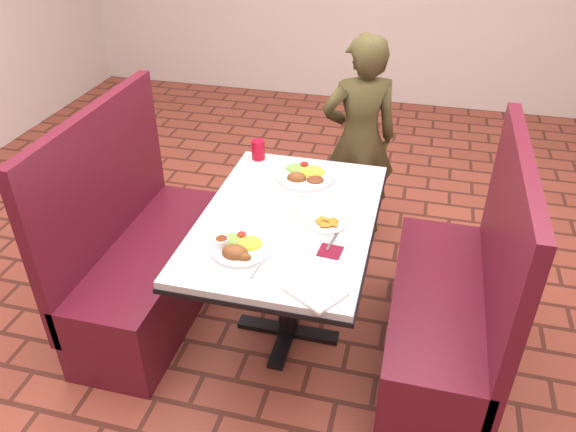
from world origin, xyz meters
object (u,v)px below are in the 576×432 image
(booth_bench_left, at_px, (145,261))
(far_dinner_plate, at_px, (306,173))
(plantain_plate, at_px, (327,223))
(red_tumbler, at_px, (258,150))
(diner_person, at_px, (359,140))
(dining_table, at_px, (288,233))
(booth_bench_right, at_px, (449,311))
(near_dinner_plate, at_px, (240,245))

(booth_bench_left, height_order, far_dinner_plate, booth_bench_left)
(plantain_plate, distance_m, red_tumbler, 0.75)
(far_dinner_plate, bearing_deg, diner_person, 74.86)
(dining_table, xyz_separation_m, plantain_plate, (0.19, -0.03, 0.11))
(dining_table, bearing_deg, diner_person, 80.22)
(dining_table, distance_m, red_tumbler, 0.63)
(booth_bench_left, height_order, booth_bench_right, same)
(far_dinner_plate, xyz_separation_m, plantain_plate, (0.20, -0.41, -0.02))
(dining_table, distance_m, plantain_plate, 0.22)
(booth_bench_left, bearing_deg, booth_bench_right, 0.00)
(booth_bench_right, height_order, diner_person, diner_person)
(booth_bench_right, xyz_separation_m, near_dinner_plate, (-0.93, -0.31, 0.45))
(dining_table, height_order, booth_bench_right, booth_bench_right)
(booth_bench_left, xyz_separation_m, plantain_plate, (0.99, -0.03, 0.43))
(booth_bench_right, relative_size, far_dinner_plate, 3.97)
(plantain_plate, xyz_separation_m, red_tumbler, (-0.50, 0.56, 0.04))
(booth_bench_left, bearing_deg, near_dinner_plate, -25.31)
(dining_table, xyz_separation_m, booth_bench_left, (-0.80, 0.00, -0.32))
(diner_person, bearing_deg, booth_bench_right, 97.71)
(diner_person, xyz_separation_m, red_tumbler, (-0.49, -0.55, 0.14))
(booth_bench_left, bearing_deg, far_dinner_plate, 25.70)
(near_dinner_plate, height_order, red_tumbler, red_tumbler)
(far_dinner_plate, distance_m, plantain_plate, 0.46)
(far_dinner_plate, height_order, red_tumbler, red_tumbler)
(far_dinner_plate, bearing_deg, plantain_plate, -64.74)
(dining_table, xyz_separation_m, near_dinner_plate, (-0.13, -0.31, 0.12))
(booth_bench_left, height_order, near_dinner_plate, booth_bench_left)
(booth_bench_left, distance_m, near_dinner_plate, 0.86)
(dining_table, relative_size, diner_person, 0.91)
(red_tumbler, bearing_deg, dining_table, -60.18)
(booth_bench_right, distance_m, plantain_plate, 0.74)
(booth_bench_left, xyz_separation_m, far_dinner_plate, (0.80, 0.38, 0.45))
(diner_person, bearing_deg, booth_bench_left, 25.76)
(booth_bench_left, xyz_separation_m, booth_bench_right, (1.60, 0.00, 0.00))
(dining_table, xyz_separation_m, booth_bench_right, (0.80, 0.00, -0.32))
(plantain_plate, bearing_deg, far_dinner_plate, 115.26)
(booth_bench_left, relative_size, booth_bench_right, 1.00)
(red_tumbler, bearing_deg, plantain_plate, -48.49)
(near_dinner_plate, bearing_deg, diner_person, 77.11)
(diner_person, bearing_deg, plantain_plate, 68.50)
(dining_table, height_order, red_tumbler, red_tumbler)
(dining_table, height_order, diner_person, diner_person)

